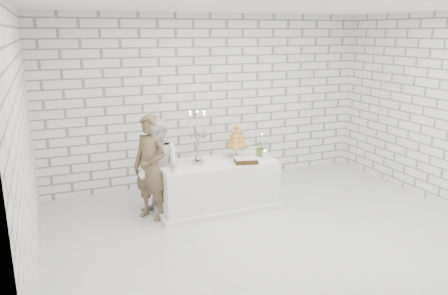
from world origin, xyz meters
TOP-DOWN VIEW (x-y plane):
  - ground at (0.00, 0.00)m, footprint 6.00×5.00m
  - ceiling at (0.00, 0.00)m, footprint 6.00×5.00m
  - wall_back at (0.00, 2.50)m, footprint 6.00×0.01m
  - wall_front at (0.00, -2.50)m, footprint 6.00×0.01m
  - wall_left at (-3.00, 0.00)m, footprint 0.01×5.00m
  - cake_table at (-0.40, 1.19)m, footprint 1.80×0.80m
  - groom at (-1.44, 1.19)m, footprint 0.64×0.68m
  - bride at (-1.32, 1.19)m, footprint 0.86×0.91m
  - candelabra at (-0.70, 1.21)m, footprint 0.41×0.41m
  - croquembouche at (-0.02, 1.32)m, footprint 0.43×0.43m
  - chocolate_cake at (-0.01, 0.96)m, footprint 0.39×0.32m
  - pillar_candle at (0.37, 1.07)m, footprint 0.10×0.10m
  - extra_taper at (0.45, 1.35)m, footprint 0.06×0.06m
  - flowers at (0.38, 1.23)m, footprint 0.31×0.29m

SIDE VIEW (x-z plane):
  - ground at x=0.00m, z-range -0.01..0.01m
  - cake_table at x=-0.40m, z-range 0.00..0.75m
  - bride at x=-1.32m, z-range 0.00..1.49m
  - groom at x=-1.44m, z-range 0.00..1.56m
  - chocolate_cake at x=-0.01m, z-range 0.75..0.83m
  - pillar_candle at x=0.37m, z-range 0.75..0.87m
  - flowers at x=0.38m, z-range 0.75..1.03m
  - extra_taper at x=0.45m, z-range 0.75..1.07m
  - croquembouche at x=-0.02m, z-range 0.75..1.29m
  - candelabra at x=-0.70m, z-range 0.75..1.57m
  - wall_back at x=0.00m, z-range 0.00..3.00m
  - wall_front at x=0.00m, z-range 0.00..3.00m
  - wall_left at x=-3.00m, z-range 0.00..3.00m
  - ceiling at x=0.00m, z-range 3.00..3.00m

